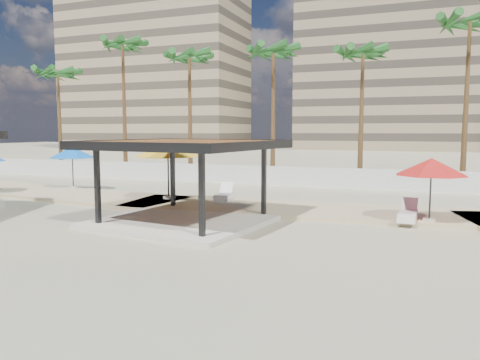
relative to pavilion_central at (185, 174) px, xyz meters
The scene contains 17 objects.
ground 3.95m from the pavilion_central, 63.00° to the right, with size 200.00×200.00×0.00m, color #C8B184.
promenade 6.07m from the pavilion_central, 51.83° to the left, with size 44.45×7.97×0.24m.
boundary_wall 13.05m from the pavilion_central, 83.00° to the left, with size 56.00×0.30×1.20m, color silver.
building_west 77.62m from the pavilion_central, 121.92° to the left, with size 34.00×16.00×32.40m.
building_mid 76.12m from the pavilion_central, 85.74° to the left, with size 38.00×16.00×30.40m.
pavilion_central is the anchor object (origin of this frame).
umbrella_a 12.07m from the pavilion_central, 149.68° to the left, with size 3.22×3.22×2.36m.
umbrella_b 5.31m from the pavilion_central, 126.35° to the left, with size 3.92×3.92×2.78m.
umbrella_c 8.95m from the pavilion_central, 17.51° to the left, with size 3.40×3.40×2.29m.
lounger_a 5.12m from the pavilion_central, 95.61° to the left, with size 1.03×2.06×0.75m.
lounger_b 8.40m from the pavilion_central, 19.31° to the left, with size 0.71×1.89×0.71m.
palm_a 25.35m from the pavilion_central, 141.96° to the left, with size 3.00×3.00×8.87m.
palm_b 21.97m from the pavilion_central, 130.71° to the left, with size 3.00×3.00×10.82m.
palm_c 17.93m from the pavilion_central, 116.32° to the left, with size 3.00×3.00×9.47m.
palm_d 17.16m from the pavilion_central, 95.13° to the left, with size 3.00×3.00×9.59m.
palm_e 17.10m from the pavilion_central, 73.32° to the left, with size 3.00×3.00×9.12m.
palm_f 20.20m from the pavilion_central, 55.66° to the left, with size 3.00×3.00×10.57m.
Camera 1 is at (6.53, -12.28, 3.45)m, focal length 35.00 mm.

